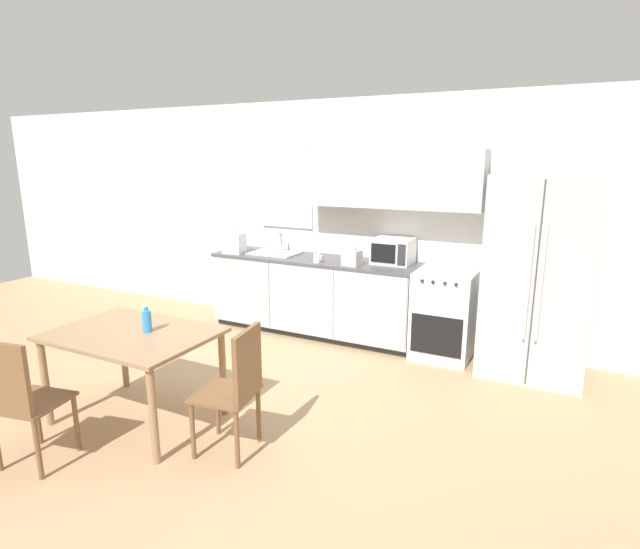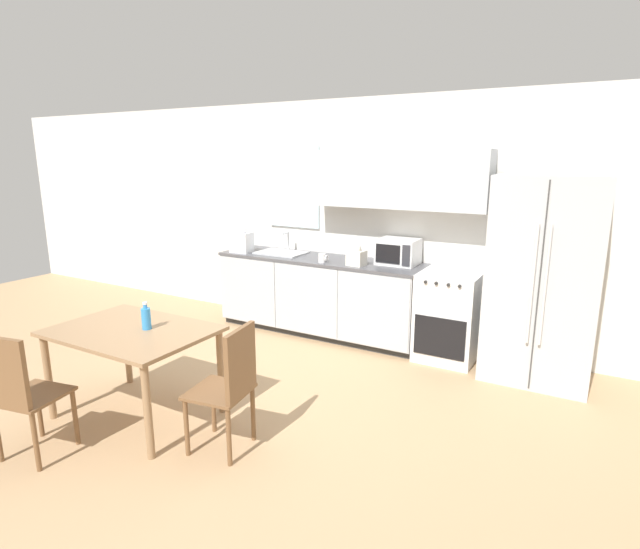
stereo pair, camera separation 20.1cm
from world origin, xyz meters
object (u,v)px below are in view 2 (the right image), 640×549
at_px(refrigerator, 544,280).
at_px(dining_table, 133,340).
at_px(oven_range, 449,316).
at_px(coffee_mug, 323,258).
at_px(microwave, 398,252).
at_px(dining_chair_side, 231,381).
at_px(dining_chair_near, 19,389).
at_px(drink_bottle, 146,318).

relative_size(refrigerator, dining_table, 1.54).
bearing_deg(oven_range, coffee_mug, -171.17).
distance_m(microwave, dining_chair_side, 2.63).
xyz_separation_m(refrigerator, dining_chair_near, (-2.88, -3.20, -0.42)).
relative_size(oven_range, drink_bottle, 4.17).
bearing_deg(dining_chair_side, microwave, -13.86).
bearing_deg(coffee_mug, drink_bottle, -99.79).
xyz_separation_m(dining_chair_near, drink_bottle, (0.27, 0.88, 0.29)).
height_order(dining_chair_near, dining_chair_side, same).
xyz_separation_m(dining_table, dining_chair_side, (1.00, -0.02, -0.11)).
height_order(oven_range, dining_table, oven_range).
bearing_deg(dining_chair_side, coffee_mug, 4.47).
bearing_deg(refrigerator, oven_range, 176.69).
height_order(refrigerator, coffee_mug, refrigerator).
bearing_deg(microwave, oven_range, -10.41).
xyz_separation_m(dining_table, dining_chair_near, (-0.16, -0.81, -0.11)).
relative_size(oven_range, dining_chair_side, 0.98).
bearing_deg(oven_range, refrigerator, -3.31).
bearing_deg(dining_table, refrigerator, 41.31).
distance_m(coffee_mug, dining_table, 2.29).
height_order(microwave, dining_table, microwave).
distance_m(refrigerator, dining_chair_side, 2.98).
distance_m(dining_table, dining_chair_near, 0.84).
distance_m(refrigerator, dining_chair_near, 4.32).
bearing_deg(oven_range, drink_bottle, -126.41).
bearing_deg(microwave, dining_chair_near, -112.51).
height_order(coffee_mug, dining_table, coffee_mug).
bearing_deg(drink_bottle, dining_chair_side, -5.01).
xyz_separation_m(refrigerator, dining_table, (-2.71, -2.39, -0.31)).
bearing_deg(refrigerator, dining_chair_near, -131.95).
bearing_deg(dining_chair_side, drink_bottle, 76.38).
distance_m(dining_table, dining_chair_side, 1.00).
relative_size(refrigerator, dining_chair_near, 2.05).
distance_m(refrigerator, coffee_mug, 2.24).
xyz_separation_m(refrigerator, dining_chair_side, (-1.72, -2.40, -0.42)).
relative_size(microwave, coffee_mug, 3.77).
height_order(refrigerator, dining_chair_side, refrigerator).
bearing_deg(drink_bottle, oven_range, 53.59).
relative_size(microwave, dining_chair_side, 0.46).
bearing_deg(dining_chair_near, oven_range, 47.20).
relative_size(coffee_mug, dining_chair_side, 0.12).
bearing_deg(dining_chair_near, microwave, 56.51).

